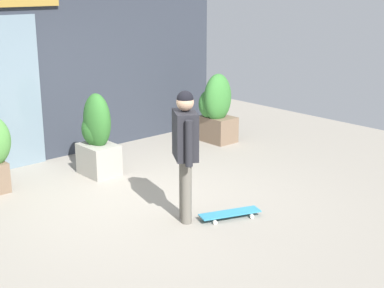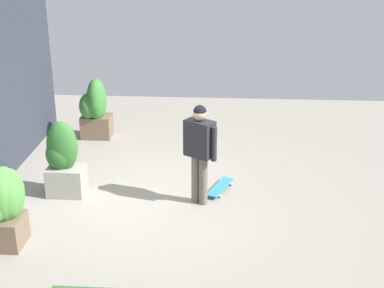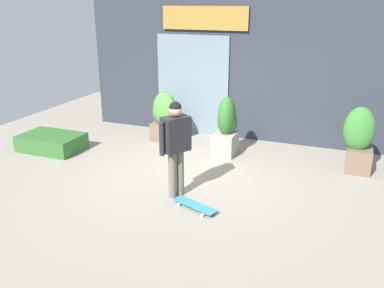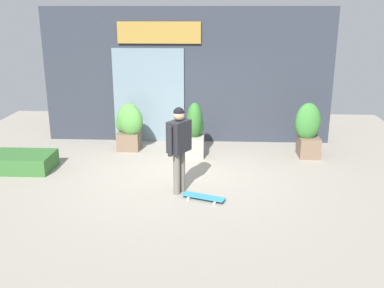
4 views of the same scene
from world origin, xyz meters
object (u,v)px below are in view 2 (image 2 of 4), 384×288
object	(u,v)px
planter_box_mid	(3,205)
planter_box_left	(63,160)
skateboard	(220,187)
planter_box_right	(95,109)
skateboarder	(200,144)

from	to	relation	value
planter_box_mid	planter_box_left	bearing A→B (deg)	-12.85
planter_box_left	planter_box_mid	world-z (taller)	planter_box_left
skateboard	planter_box_left	bearing A→B (deg)	116.91
planter_box_right	planter_box_left	bearing A→B (deg)	-178.19
skateboard	planter_box_left	distance (m)	2.66
planter_box_left	skateboard	bearing A→B (deg)	-83.78
skateboard	planter_box_mid	world-z (taller)	planter_box_mid
skateboarder	skateboard	bearing A→B (deg)	-3.40
skateboarder	planter_box_left	world-z (taller)	skateboarder
planter_box_right	planter_box_mid	world-z (taller)	planter_box_right
skateboard	planter_box_left	world-z (taller)	planter_box_left
skateboarder	planter_box_right	bearing A→B (deg)	71.50
planter_box_mid	skateboard	bearing A→B (deg)	-57.18
skateboarder	planter_box_right	world-z (taller)	skateboarder
skateboarder	skateboard	xyz separation A→B (m)	(0.47, -0.33, -0.95)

